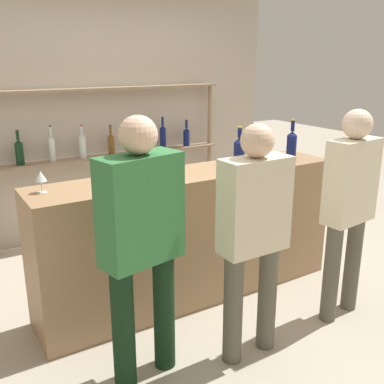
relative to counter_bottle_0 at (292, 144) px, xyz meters
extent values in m
plane|color=#B2A893|center=(-0.98, 0.05, -1.19)|extent=(16.00, 16.00, 0.00)
cube|color=#997551|center=(-0.98, 0.05, -0.66)|extent=(2.53, 0.51, 1.06)
cube|color=#B2A899|center=(-0.98, 1.91, 0.21)|extent=(4.13, 0.12, 2.80)
cylinder|color=#897056|center=(0.30, 1.73, -0.38)|extent=(0.05, 0.05, 1.61)
cube|color=#897056|center=(-0.98, 1.73, 0.41)|extent=(2.61, 0.18, 0.02)
cube|color=#897056|center=(-0.98, 1.73, -0.30)|extent=(2.61, 0.18, 0.02)
cylinder|color=black|center=(-1.93, 1.73, -0.19)|extent=(0.08, 0.08, 0.21)
cone|color=black|center=(-1.93, 1.73, -0.06)|extent=(0.08, 0.08, 0.04)
cylinder|color=black|center=(-1.93, 1.73, 0.00)|extent=(0.03, 0.03, 0.08)
cylinder|color=black|center=(-1.93, 1.73, 0.04)|extent=(0.03, 0.03, 0.01)
cylinder|color=silver|center=(-1.61, 1.73, -0.18)|extent=(0.06, 0.06, 0.22)
cone|color=silver|center=(-1.61, 1.73, -0.05)|extent=(0.06, 0.06, 0.03)
cylinder|color=silver|center=(-1.61, 1.73, 0.01)|extent=(0.02, 0.02, 0.10)
cylinder|color=black|center=(-1.61, 1.73, 0.06)|extent=(0.03, 0.03, 0.01)
cylinder|color=silver|center=(-1.30, 1.73, -0.18)|extent=(0.07, 0.07, 0.22)
cone|color=silver|center=(-1.30, 1.73, -0.06)|extent=(0.07, 0.07, 0.03)
cylinder|color=silver|center=(-1.30, 1.73, 0.00)|extent=(0.03, 0.03, 0.08)
cylinder|color=maroon|center=(-1.30, 1.73, 0.04)|extent=(0.03, 0.03, 0.01)
cylinder|color=brown|center=(-0.98, 1.73, -0.20)|extent=(0.07, 0.07, 0.20)
cone|color=brown|center=(-0.98, 1.73, -0.08)|extent=(0.07, 0.07, 0.03)
cylinder|color=brown|center=(-0.98, 1.73, -0.03)|extent=(0.03, 0.03, 0.08)
cylinder|color=black|center=(-0.98, 1.73, 0.02)|extent=(0.03, 0.03, 0.01)
cylinder|color=#0F1956|center=(-0.66, 1.73, -0.20)|extent=(0.08, 0.08, 0.19)
cone|color=#0F1956|center=(-0.66, 1.73, -0.09)|extent=(0.08, 0.08, 0.04)
cylinder|color=#0F1956|center=(-0.66, 1.73, -0.03)|extent=(0.03, 0.03, 0.07)
cylinder|color=#232328|center=(-0.66, 1.73, 0.01)|extent=(0.03, 0.03, 0.01)
cylinder|color=#0F1956|center=(-0.35, 1.73, -0.18)|extent=(0.07, 0.07, 0.24)
cone|color=#0F1956|center=(-0.35, 1.73, -0.04)|extent=(0.07, 0.07, 0.03)
cylinder|color=#0F1956|center=(-0.35, 1.73, 0.02)|extent=(0.03, 0.03, 0.09)
cylinder|color=black|center=(-0.35, 1.73, 0.07)|extent=(0.03, 0.03, 0.01)
cylinder|color=#0F1956|center=(-0.03, 1.73, -0.20)|extent=(0.08, 0.08, 0.18)
cone|color=#0F1956|center=(-0.03, 1.73, -0.10)|extent=(0.08, 0.08, 0.03)
cylinder|color=#0F1956|center=(-0.03, 1.73, -0.04)|extent=(0.03, 0.03, 0.08)
cylinder|color=black|center=(-0.03, 1.73, 0.01)|extent=(0.03, 0.03, 0.01)
cylinder|color=#0F1956|center=(0.00, 0.00, -0.03)|extent=(0.09, 0.09, 0.21)
cone|color=#0F1956|center=(0.00, 0.00, 0.09)|extent=(0.09, 0.09, 0.04)
cylinder|color=#0F1956|center=(0.00, 0.00, 0.16)|extent=(0.03, 0.03, 0.09)
cylinder|color=gold|center=(0.00, 0.00, 0.21)|extent=(0.03, 0.03, 0.01)
cylinder|color=#0F1956|center=(-0.54, 0.04, -0.04)|extent=(0.09, 0.09, 0.19)
cone|color=#0F1956|center=(-0.54, 0.04, 0.08)|extent=(0.09, 0.09, 0.04)
cylinder|color=#0F1956|center=(-0.54, 0.04, 0.14)|extent=(0.03, 0.03, 0.08)
cylinder|color=gold|center=(-0.54, 0.04, 0.18)|extent=(0.04, 0.04, 0.01)
cylinder|color=silver|center=(-1.31, 0.10, -0.04)|extent=(0.08, 0.08, 0.19)
cone|color=silver|center=(-1.31, 0.10, 0.07)|extent=(0.08, 0.08, 0.04)
cylinder|color=silver|center=(-1.31, 0.10, 0.13)|extent=(0.03, 0.03, 0.08)
cylinder|color=black|center=(-1.31, 0.10, 0.18)|extent=(0.03, 0.03, 0.01)
cylinder|color=silver|center=(-2.10, 0.11, -0.13)|extent=(0.06, 0.06, 0.00)
cylinder|color=silver|center=(-2.10, 0.11, -0.09)|extent=(0.01, 0.01, 0.07)
cone|color=silver|center=(-2.10, 0.11, -0.02)|extent=(0.08, 0.08, 0.07)
cylinder|color=black|center=(-1.60, -0.62, -0.80)|extent=(0.13, 0.13, 0.79)
cylinder|color=black|center=(-1.90, -0.68, -0.80)|extent=(0.13, 0.13, 0.79)
cube|color=#2D6B38|center=(-1.75, -0.65, -0.09)|extent=(0.51, 0.30, 0.62)
sphere|color=#DBB293|center=(-1.75, -0.65, 0.33)|extent=(0.21, 0.21, 0.21)
cylinder|color=#575347|center=(-0.92, -0.81, -0.81)|extent=(0.12, 0.12, 0.75)
cylinder|color=#575347|center=(-1.20, -0.81, -0.81)|extent=(0.12, 0.12, 0.75)
cube|color=beige|center=(-1.06, -0.81, -0.14)|extent=(0.45, 0.20, 0.59)
sphere|color=#DBB293|center=(-1.06, -0.81, 0.26)|extent=(0.20, 0.20, 0.20)
cylinder|color=#575347|center=(-0.03, -0.77, -0.81)|extent=(0.12, 0.12, 0.76)
cylinder|color=#575347|center=(-0.30, -0.80, -0.81)|extent=(0.12, 0.12, 0.76)
cube|color=beige|center=(-0.16, -0.79, -0.12)|extent=(0.44, 0.23, 0.60)
sphere|color=beige|center=(-0.16, -0.79, 0.28)|extent=(0.21, 0.21, 0.21)
camera|label=1|loc=(-2.74, -2.82, 0.72)|focal=42.00mm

